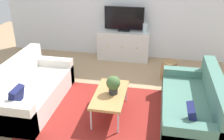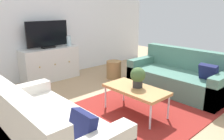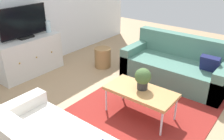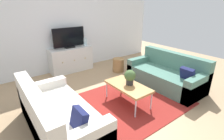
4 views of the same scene
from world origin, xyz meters
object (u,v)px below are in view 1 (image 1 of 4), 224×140
object	(u,v)px
couch_left_side	(29,91)
glass_vase	(145,28)
flat_screen_tv	(124,19)
couch_right_side	(196,108)
tv_console	(123,45)
coffee_table	(110,95)
wicker_basket	(169,70)
potted_plant	(113,84)

from	to	relation	value
couch_left_side	glass_vase	distance (m)	3.08
flat_screen_tv	glass_vase	bearing A→B (deg)	-2.23
couch_left_side	glass_vase	xyz separation A→B (m)	(1.87, 2.37, 0.57)
couch_right_side	glass_vase	size ratio (longest dim) A/B	8.17
tv_console	flat_screen_tv	distance (m)	0.66
coffee_table	wicker_basket	world-z (taller)	coffee_table
potted_plant	wicker_basket	bearing A→B (deg)	58.50
couch_right_side	potted_plant	xyz separation A→B (m)	(-1.33, -0.05, 0.32)
potted_plant	glass_vase	size ratio (longest dim) A/B	1.37
couch_left_side	couch_right_side	xyz separation A→B (m)	(2.88, 0.00, 0.00)
coffee_table	glass_vase	distance (m)	2.50
flat_screen_tv	wicker_basket	distance (m)	1.67
potted_plant	glass_vase	distance (m)	2.46
coffee_table	tv_console	xyz separation A→B (m)	(-0.14, 2.43, -0.03)
wicker_basket	coffee_table	bearing A→B (deg)	-122.71
coffee_table	potted_plant	distance (m)	0.21
potted_plant	flat_screen_tv	distance (m)	2.49
couch_right_side	flat_screen_tv	distance (m)	2.94
glass_vase	flat_screen_tv	bearing A→B (deg)	177.77
coffee_table	tv_console	world-z (taller)	tv_console
couch_right_side	glass_vase	xyz separation A→B (m)	(-1.01, 2.37, 0.57)
potted_plant	glass_vase	bearing A→B (deg)	82.41
couch_left_side	tv_console	distance (m)	2.74
glass_vase	couch_right_side	bearing A→B (deg)	-66.99
couch_left_side	glass_vase	bearing A→B (deg)	51.78
flat_screen_tv	couch_right_side	bearing A→B (deg)	-57.56
coffee_table	wicker_basket	distance (m)	1.83
couch_left_side	tv_console	xyz separation A→B (m)	(1.36, 2.37, 0.09)
glass_vase	wicker_basket	size ratio (longest dim) A/B	0.56
flat_screen_tv	potted_plant	bearing A→B (deg)	-85.55
couch_left_side	potted_plant	bearing A→B (deg)	-1.89
couch_right_side	potted_plant	bearing A→B (deg)	-177.81
potted_plant	glass_vase	xyz separation A→B (m)	(0.32, 2.43, 0.25)
couch_right_side	wicker_basket	distance (m)	1.52
couch_right_side	tv_console	bearing A→B (deg)	122.66
flat_screen_tv	glass_vase	distance (m)	0.54
tv_console	wicker_basket	distance (m)	1.45
couch_left_side	potted_plant	size ratio (longest dim) A/B	5.97
couch_right_side	tv_console	xyz separation A→B (m)	(-1.52, 2.37, 0.09)
couch_left_side	couch_right_side	bearing A→B (deg)	0.00
glass_vase	tv_console	bearing A→B (deg)	-179.99
coffee_table	potted_plant	xyz separation A→B (m)	(0.05, 0.01, 0.21)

